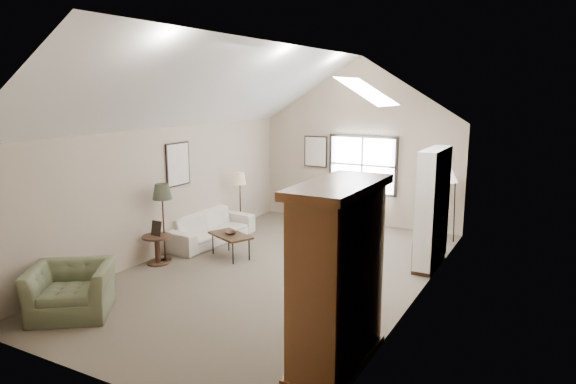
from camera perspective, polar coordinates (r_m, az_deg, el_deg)
The scene contains 18 objects.
room_shell at distance 8.78m, azimuth -1.27°, elevation 11.19°, with size 5.01×8.01×4.00m.
window at distance 12.46m, azimuth 8.26°, elevation 3.00°, with size 1.72×0.08×1.42m, color black.
skylight at distance 9.05m, azimuth 8.95°, elevation 11.14°, with size 0.80×1.20×0.52m, color white, non-canonical shape.
wall_art at distance 11.51m, azimuth -4.57°, elevation 3.80°, with size 1.97×3.71×0.88m.
armoire at distance 6.04m, azimuth 5.56°, elevation -9.34°, with size 0.60×1.50×2.20m, color brown.
tv_alcove at distance 9.66m, azimuth 15.80°, elevation -1.53°, with size 0.32×1.30×2.10m, color white.
media_console at distance 9.88m, azimuth 15.42°, elevation -6.33°, with size 0.34×1.18×0.60m, color #382316.
tv_panel at distance 9.72m, azimuth 15.61°, elevation -2.84°, with size 0.05×0.90×0.55m, color black.
sofa at distance 11.15m, azimuth -8.73°, elevation -3.93°, with size 2.20×0.86×0.64m, color beige.
armchair_near at distance 8.21m, azimuth -22.92°, elevation -10.01°, with size 1.13×0.99×0.73m, color #555C40.
armchair_far at distance 12.72m, azimuth 4.28°, elevation -1.56°, with size 0.85×0.88×0.80m, color #5E6345.
coffee_table at distance 10.13m, azimuth -6.39°, elevation -5.96°, with size 0.90×0.50×0.46m, color #3B2A18.
bowl at distance 10.06m, azimuth -6.42°, elevation -4.56°, with size 0.22×0.22×0.05m, color #381F17.
side_table at distance 9.99m, azimuth -14.30°, elevation -6.23°, with size 0.55×0.55×0.55m, color #3B2018.
side_chair at distance 11.65m, azimuth 5.81°, elevation -1.83°, with size 0.46×0.46×1.18m, color brown.
tripod_lamp at distance 11.38m, azimuth 16.96°, elevation -1.28°, with size 0.49×0.49×1.68m, color white, non-canonical shape.
dark_lamp at distance 10.00m, azimuth -13.66°, elevation -3.26°, with size 0.37×0.37×1.53m, color #2B2F21, non-canonical shape.
tan_lamp at distance 12.01m, azimuth -5.33°, elevation -0.94°, with size 0.28×0.28×1.38m, color tan, non-canonical shape.
Camera 1 is at (4.36, -7.62, 3.22)m, focal length 32.00 mm.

